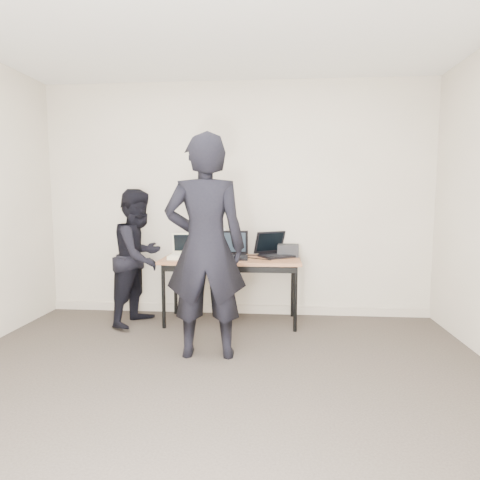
# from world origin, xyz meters

# --- Properties ---
(room) EXTENTS (4.60, 4.60, 2.80)m
(room) POSITION_xyz_m (0.00, 0.00, 1.35)
(room) COLOR #3D362F
(room) RESTS_ON ground
(desk) EXTENTS (1.50, 0.65, 0.72)m
(desk) POSITION_xyz_m (-0.02, 1.88, 0.66)
(desk) COLOR brown
(desk) RESTS_ON ground
(laptop_beige) EXTENTS (0.34, 0.33, 0.27)m
(laptop_beige) POSITION_xyz_m (-0.53, 1.86, 0.77)
(laptop_beige) COLOR beige
(laptop_beige) RESTS_ON desk
(laptop_center) EXTENTS (0.40, 0.39, 0.29)m
(laptop_center) POSITION_xyz_m (-0.03, 1.90, 0.79)
(laptop_center) COLOR black
(laptop_center) RESTS_ON desk
(laptop_right) EXTENTS (0.51, 0.50, 0.28)m
(laptop_right) POSITION_xyz_m (0.46, 2.06, 0.78)
(laptop_right) COLOR black
(laptop_right) RESTS_ON desk
(leather_satchel) EXTENTS (0.37, 0.20, 0.25)m
(leather_satchel) POSITION_xyz_m (-0.20, 2.10, 0.85)
(leather_satchel) COLOR #582F17
(leather_satchel) RESTS_ON desk
(tissue) EXTENTS (0.13, 0.10, 0.08)m
(tissue) POSITION_xyz_m (-0.17, 2.11, 1.00)
(tissue) COLOR white
(tissue) RESTS_ON leather_satchel
(equipment_box) EXTENTS (0.25, 0.21, 0.13)m
(equipment_box) POSITION_xyz_m (0.61, 2.07, 0.79)
(equipment_box) COLOR black
(equipment_box) RESTS_ON desk
(power_brick) EXTENTS (0.09, 0.06, 0.03)m
(power_brick) POSITION_xyz_m (-0.24, 1.71, 0.74)
(power_brick) COLOR black
(power_brick) RESTS_ON desk
(cables) EXTENTS (0.98, 0.41, 0.01)m
(cables) POSITION_xyz_m (-0.06, 1.88, 0.72)
(cables) COLOR black
(cables) RESTS_ON desk
(person_typist) EXTENTS (0.73, 0.51, 1.91)m
(person_typist) POSITION_xyz_m (-0.14, 0.93, 0.96)
(person_typist) COLOR black
(person_typist) RESTS_ON ground
(person_observer) EXTENTS (0.73, 0.84, 1.47)m
(person_observer) POSITION_xyz_m (-1.02, 1.78, 0.74)
(person_observer) COLOR black
(person_observer) RESTS_ON ground
(baseboard) EXTENTS (4.50, 0.03, 0.10)m
(baseboard) POSITION_xyz_m (0.00, 2.23, 0.05)
(baseboard) COLOR #B9AC99
(baseboard) RESTS_ON ground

